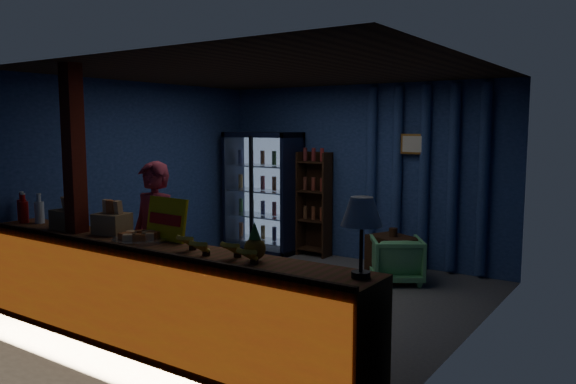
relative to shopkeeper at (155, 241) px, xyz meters
The scene contains 19 objects.
ground 1.67m from the shopkeeper, 67.63° to the left, with size 4.60×4.60×0.00m, color #515154.
room_walls 1.64m from the shopkeeper, 67.63° to the left, with size 4.60×4.60×4.60m.
counter 0.86m from the shopkeeper, 45.57° to the right, with size 4.40×0.57×0.99m.
support_post 0.89m from the shopkeeper, 131.81° to the right, with size 0.16×0.16×2.60m, color maroon.
beverage_cooler 3.41m from the shopkeeper, 106.99° to the left, with size 1.20×0.62×1.90m.
bottle_shelf 3.41m from the shopkeeper, 92.47° to the left, with size 0.50×0.28×1.60m.
curtain_folds 3.85m from the shopkeeper, 65.97° to the left, with size 1.74×0.14×2.50m.
framed_picture 3.83m from the shopkeeper, 67.81° to the left, with size 0.36×0.04×0.28m.
shopkeeper is the anchor object (origin of this frame).
green_chair 3.13m from the shopkeeper, 60.56° to the left, with size 0.63×0.65×0.59m, color #57AF6C.
side_table 3.20m from the shopkeeper, 63.64° to the left, with size 0.74×0.66×0.67m.
yellow_sign 0.71m from the shopkeeper, 32.04° to the right, with size 0.50×0.12×0.40m.
soda_bottles 1.55m from the shopkeeper, 160.99° to the right, with size 0.43×0.18×0.32m.
snack_box_left 0.91m from the shopkeeper, 144.97° to the right, with size 0.31×0.26×0.33m.
snack_box_centre 0.50m from the shopkeeper, 108.69° to the right, with size 0.35×0.31×0.33m.
pastry_tray 0.64m from the shopkeeper, 54.11° to the right, with size 0.51×0.51×0.08m.
banana_bunches 1.51m from the shopkeeper, 22.68° to the right, with size 0.96×0.28×0.15m.
table_lamp 2.71m from the shopkeeper, 10.59° to the right, with size 0.29×0.29×0.57m.
pineapple 1.79m from the shopkeeper, 16.92° to the right, with size 0.17×0.17×0.30m.
Camera 1 is at (3.77, -5.26, 2.00)m, focal length 35.00 mm.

